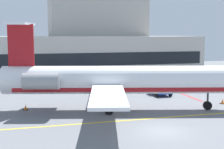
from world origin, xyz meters
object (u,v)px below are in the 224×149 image
at_px(regional_jet, 115,80).
at_px(baggage_tug, 124,82).
at_px(fuel_tank, 153,73).
at_px(pushback_tractor, 159,88).

xyz_separation_m(regional_jet, baggage_tug, (5.08, 12.74, -2.22)).
height_order(regional_jet, fuel_tank, regional_jet).
bearing_deg(fuel_tank, regional_jet, -122.57).
distance_m(baggage_tug, pushback_tractor, 6.55).
xyz_separation_m(baggage_tug, pushback_tractor, (2.86, -5.89, -0.07)).
height_order(regional_jet, baggage_tug, regional_jet).
bearing_deg(pushback_tractor, fuel_tank, 70.15).
bearing_deg(pushback_tractor, baggage_tug, 115.92).
bearing_deg(baggage_tug, regional_jet, -111.73).
bearing_deg(regional_jet, fuel_tank, 57.43).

